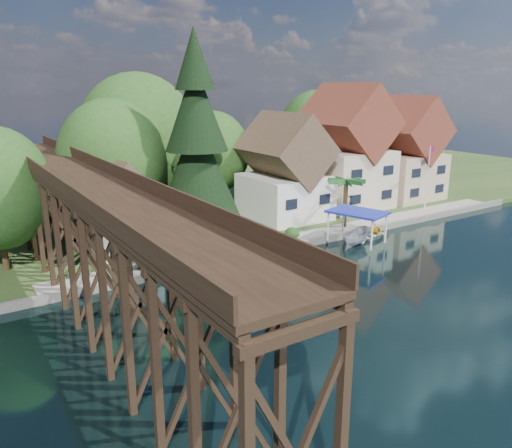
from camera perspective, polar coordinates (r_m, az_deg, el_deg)
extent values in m
plane|color=black|center=(37.43, 9.07, -6.75)|extent=(140.00, 140.00, 0.00)
cube|color=#2E461C|center=(65.41, -11.21, 3.10)|extent=(140.00, 52.00, 0.50)
cube|color=slate|center=(45.47, 6.12, -2.14)|extent=(60.00, 0.40, 0.62)
cube|color=gray|center=(47.58, 7.02, -1.08)|extent=(50.00, 2.60, 0.06)
cube|color=black|center=(17.86, -1.90, -18.94)|extent=(4.00, 0.36, 8.00)
cube|color=black|center=(20.25, -6.76, -14.51)|extent=(4.00, 0.36, 8.00)
cube|color=black|center=(22.84, -10.41, -10.98)|extent=(4.00, 0.36, 8.00)
cube|color=black|center=(25.56, -13.25, -8.16)|extent=(4.00, 0.36, 8.00)
cube|color=black|center=(28.39, -15.50, -5.87)|extent=(4.00, 0.36, 8.00)
cube|color=black|center=(31.29, -17.32, -3.99)|extent=(4.00, 0.36, 8.00)
cube|color=black|center=(34.24, -18.83, -2.43)|extent=(4.00, 0.36, 8.00)
cube|color=black|center=(37.23, -20.09, -1.12)|extent=(4.00, 0.36, 8.00)
cube|color=black|center=(40.26, -21.16, -0.01)|extent=(4.00, 0.36, 8.00)
cube|color=black|center=(43.31, -22.08, 0.95)|extent=(4.00, 0.36, 8.00)
cube|color=black|center=(46.38, -22.88, 1.78)|extent=(4.00, 0.36, 8.00)
cube|color=black|center=(49.46, -23.59, 2.51)|extent=(4.00, 0.36, 8.00)
cube|color=black|center=(52.56, -24.21, 3.15)|extent=(4.00, 0.36, 8.00)
cube|color=black|center=(32.53, -22.24, 3.70)|extent=(0.35, 44.00, 0.35)
cube|color=black|center=(33.33, -16.35, 4.50)|extent=(0.35, 44.00, 0.35)
cube|color=black|center=(32.83, -19.31, 4.62)|extent=(4.00, 44.00, 0.30)
cube|color=black|center=(32.33, -22.83, 5.11)|extent=(0.12, 44.00, 0.80)
cube|color=black|center=(33.25, -16.05, 5.99)|extent=(0.12, 44.00, 0.80)
cube|color=white|center=(52.71, 3.26, 3.16)|extent=(7.50, 8.00, 4.50)
cube|color=#4C3928|center=(51.87, 3.35, 8.50)|extent=(7.64, 8.64, 7.64)
cube|color=black|center=(48.28, 4.09, 2.25)|extent=(1.35, 0.08, 1.00)
cube|color=black|center=(50.87, 7.87, 2.83)|extent=(1.35, 0.08, 1.00)
cube|color=beige|center=(58.56, 10.13, 5.20)|extent=(8.50, 8.50, 6.50)
cube|color=maroon|center=(57.78, 10.44, 11.36)|extent=(8.65, 9.18, 8.65)
cube|color=black|center=(53.84, 11.40, 4.58)|extent=(1.53, 0.08, 1.00)
cube|color=black|center=(57.23, 14.84, 5.01)|extent=(1.53, 0.08, 1.00)
cube|color=#CAAE91|center=(64.74, 16.29, 5.35)|extent=(8.00, 8.00, 5.50)
cube|color=maroon|center=(64.03, 16.67, 10.31)|extent=(8.15, 8.64, 8.15)
cube|color=black|center=(60.45, 17.79, 4.80)|extent=(1.44, 0.08, 1.00)
cube|color=black|center=(63.95, 20.36, 5.13)|extent=(1.44, 0.08, 1.00)
cube|color=white|center=(43.50, -15.02, -0.75)|extent=(5.00, 5.00, 3.50)
cube|color=#4C3928|center=(42.67, -15.35, 3.83)|extent=(5.09, 5.40, 5.09)
cube|color=black|center=(40.73, -15.76, -1.66)|extent=(0.90, 0.08, 1.00)
cube|color=black|center=(41.58, -12.09, -1.06)|extent=(0.90, 0.08, 1.00)
cylinder|color=#382314|center=(47.82, -15.64, 1.29)|extent=(0.50, 0.50, 4.50)
ellipsoid|color=#234A1A|center=(46.91, -16.07, 6.92)|extent=(4.40, 4.40, 5.06)
cylinder|color=#382314|center=(52.70, -12.87, 3.03)|extent=(0.50, 0.50, 4.95)
ellipsoid|color=#234A1A|center=(51.84, -13.22, 8.67)|extent=(5.00, 5.00, 5.75)
cylinder|color=#382314|center=(57.29, -4.74, 3.91)|extent=(0.50, 0.50, 4.05)
ellipsoid|color=#234A1A|center=(56.58, -4.84, 8.15)|extent=(4.00, 4.00, 4.60)
cylinder|color=#382314|center=(65.56, 6.90, 5.54)|extent=(0.50, 0.50, 4.50)
ellipsoid|color=#234A1A|center=(64.91, 7.04, 9.67)|extent=(4.60, 4.60, 5.29)
cylinder|color=#382314|center=(68.25, 14.25, 5.19)|extent=(0.50, 0.50, 3.60)
ellipsoid|color=#234A1A|center=(67.70, 14.47, 8.35)|extent=(3.80, 3.80, 4.37)
cylinder|color=#382314|center=(42.20, -26.90, -2.06)|extent=(0.50, 0.50, 4.05)
ellipsoid|color=#1A3D16|center=(40.08, -8.43, -3.26)|extent=(1.98, 1.98, 1.53)
ellipsoid|color=#1A3D16|center=(41.20, -6.07, -2.89)|extent=(1.54, 1.54, 1.19)
ellipsoid|color=#1A3D16|center=(41.60, -3.31, -2.27)|extent=(2.20, 2.20, 1.70)
ellipsoid|color=#1A3D16|center=(39.22, -12.53, -4.03)|extent=(1.76, 1.76, 1.36)
ellipsoid|color=#1A3D16|center=(44.44, 1.34, -1.41)|extent=(1.54, 1.54, 1.19)
ellipsoid|color=#1A3D16|center=(45.59, 4.15, -0.90)|extent=(1.76, 1.76, 1.36)
cylinder|color=#382314|center=(44.99, -6.49, 0.15)|extent=(1.01, 1.01, 3.37)
cone|color=black|center=(43.92, -6.69, 6.51)|extent=(7.41, 7.41, 8.98)
cone|color=black|center=(43.42, -6.91, 13.11)|extent=(5.39, 5.39, 7.30)
cone|color=black|center=(43.43, -7.09, 18.29)|extent=(3.37, 3.37, 5.05)
cylinder|color=#382314|center=(49.60, 10.14, 2.09)|extent=(0.44, 0.44, 4.42)
ellipsoid|color=#194C1D|center=(49.10, 10.27, 4.83)|extent=(3.77, 3.77, 1.01)
cylinder|color=white|center=(58.80, 19.01, 4.97)|extent=(0.10, 0.10, 7.18)
cube|color=#BC0D0D|center=(58.85, 19.53, 8.07)|extent=(1.01, 0.27, 0.62)
cube|color=#B00E0B|center=(40.00, -2.08, -4.45)|extent=(3.68, 2.46, 0.90)
cube|color=yellow|center=(39.84, -2.09, -3.79)|extent=(3.81, 2.59, 0.11)
cube|color=yellow|center=(39.83, -1.86, -3.08)|extent=(2.04, 1.69, 1.13)
cylinder|color=black|center=(38.80, -3.21, -2.46)|extent=(0.50, 0.50, 0.79)
cylinder|color=#930B57|center=(39.35, -1.16, -3.31)|extent=(0.42, 0.17, 0.41)
cylinder|color=#930B57|center=(40.31, -2.54, -2.85)|extent=(0.42, 0.17, 0.41)
cylinder|color=#930B57|center=(40.41, -0.93, -2.79)|extent=(0.17, 0.42, 0.41)
imported|color=silver|center=(48.42, 12.54, -1.19)|extent=(4.56, 3.67, 0.84)
imported|color=silver|center=(46.27, 11.38, -1.45)|extent=(4.27, 2.65, 1.54)
cube|color=#1B2BB5|center=(45.65, 11.53, 1.34)|extent=(4.75, 5.76, 0.19)
cylinder|color=white|center=(46.32, 14.61, -0.44)|extent=(0.19, 0.19, 2.79)
cylinder|color=white|center=(48.18, 9.95, 0.46)|extent=(0.19, 0.19, 2.79)
cylinder|color=white|center=(43.88, 13.08, -1.22)|extent=(0.19, 0.19, 2.79)
cylinder|color=white|center=(45.85, 8.23, -0.25)|extent=(0.19, 0.19, 2.79)
imported|color=yellow|center=(49.85, 13.44, -0.47)|extent=(3.18, 3.01, 1.32)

